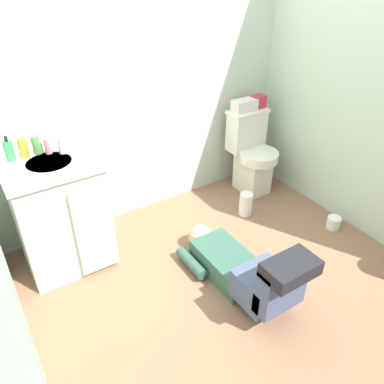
% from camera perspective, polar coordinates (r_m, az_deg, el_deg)
% --- Properties ---
extents(ground_plane, '(3.00, 3.03, 0.04)m').
position_cam_1_polar(ground_plane, '(2.82, 3.88, -11.91)').
color(ground_plane, '#8A6348').
extents(wall_back, '(2.66, 0.08, 2.40)m').
position_cam_1_polar(wall_back, '(3.01, -7.65, 17.84)').
color(wall_back, beige).
rests_on(wall_back, ground_plane).
extents(wall_right, '(0.08, 2.03, 2.40)m').
position_cam_1_polar(wall_right, '(3.08, 25.41, 15.45)').
color(wall_right, beige).
rests_on(wall_right, ground_plane).
extents(toilet, '(0.36, 0.46, 0.75)m').
position_cam_1_polar(toilet, '(3.55, 8.75, 5.70)').
color(toilet, silver).
rests_on(toilet, ground_plane).
extents(vanity_cabinet, '(0.60, 0.53, 0.82)m').
position_cam_1_polar(vanity_cabinet, '(2.78, -18.86, -2.92)').
color(vanity_cabinet, silver).
rests_on(vanity_cabinet, ground_plane).
extents(faucet, '(0.02, 0.02, 0.10)m').
position_cam_1_polar(faucet, '(2.69, -21.50, 6.48)').
color(faucet, silver).
rests_on(faucet, vanity_cabinet).
extents(person_plumber, '(0.39, 1.06, 0.52)m').
position_cam_1_polar(person_plumber, '(2.58, 7.62, -11.27)').
color(person_plumber, '#33594C').
rests_on(person_plumber, ground_plane).
extents(tissue_box, '(0.22, 0.11, 0.10)m').
position_cam_1_polar(tissue_box, '(3.42, 7.77, 12.59)').
color(tissue_box, silver).
rests_on(tissue_box, toilet).
extents(toiletry_bag, '(0.12, 0.09, 0.11)m').
position_cam_1_polar(toiletry_bag, '(3.51, 9.72, 13.05)').
color(toiletry_bag, '#B22D3F').
rests_on(toiletry_bag, toilet).
extents(soap_dispenser, '(0.06, 0.06, 0.17)m').
position_cam_1_polar(soap_dispenser, '(2.64, -25.40, 5.51)').
color(soap_dispenser, '#369D56').
rests_on(soap_dispenser, vanity_cabinet).
extents(bottle_amber, '(0.06, 0.06, 0.13)m').
position_cam_1_polar(bottle_amber, '(2.65, -23.65, 5.95)').
color(bottle_amber, gold).
rests_on(bottle_amber, vanity_cabinet).
extents(bottle_green, '(0.05, 0.05, 0.12)m').
position_cam_1_polar(bottle_green, '(2.68, -22.03, 6.46)').
color(bottle_green, '#529A4B').
rests_on(bottle_green, vanity_cabinet).
extents(bottle_pink, '(0.04, 0.04, 0.10)m').
position_cam_1_polar(bottle_pink, '(2.66, -20.55, 6.39)').
color(bottle_pink, pink).
rests_on(bottle_pink, vanity_cabinet).
extents(bottle_white, '(0.05, 0.05, 0.10)m').
position_cam_1_polar(bottle_white, '(2.63, -18.67, 6.53)').
color(bottle_white, white).
rests_on(bottle_white, vanity_cabinet).
extents(paper_towel_roll, '(0.11, 0.11, 0.20)m').
position_cam_1_polar(paper_towel_roll, '(3.31, 7.96, -1.79)').
color(paper_towel_roll, white).
rests_on(paper_towel_roll, ground_plane).
extents(toilet_paper_roll, '(0.11, 0.11, 0.10)m').
position_cam_1_polar(toilet_paper_roll, '(3.36, 20.21, -4.25)').
color(toilet_paper_roll, white).
rests_on(toilet_paper_roll, ground_plane).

